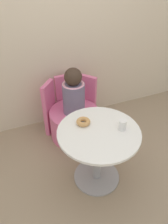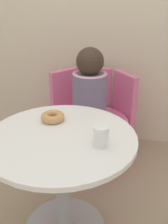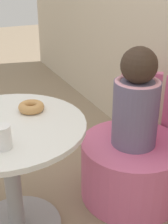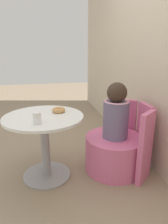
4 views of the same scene
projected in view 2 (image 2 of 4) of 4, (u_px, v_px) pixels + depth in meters
The scene contains 6 objects.
round_table at pixel (62, 166), 1.34m from camera, with size 0.74×0.74×0.63m.
tub_chair at pixel (89, 141), 2.07m from camera, with size 0.59×0.59×0.36m.
booth_backrest at pixel (94, 110), 2.22m from camera, with size 0.69×0.25×0.69m.
child_figure at pixel (90, 89), 1.88m from camera, with size 0.25×0.25×0.55m.
donut at pixel (53, 117), 1.40m from camera, with size 0.13×0.13×0.04m.
cup at pixel (101, 136), 1.17m from camera, with size 0.07×0.07×0.10m.
Camera 2 is at (0.33, -1.06, 1.27)m, focal length 42.00 mm.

